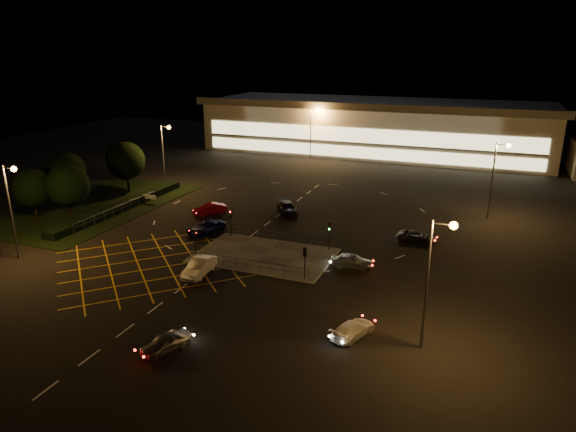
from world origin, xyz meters
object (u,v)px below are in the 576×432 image
(car_near_silver, at_px, (165,342))
(car_circ_red, at_px, (210,209))
(signal_sw, at_px, (195,240))
(car_left_blue, at_px, (206,227))
(car_right_silver, at_px, (352,261))
(car_approach_white, at_px, (353,329))
(car_queue_white, at_px, (199,267))
(car_east_grey, at_px, (417,237))
(signal_se, at_px, (305,257))
(signal_nw, at_px, (231,218))
(signal_ne, at_px, (329,230))
(car_far_dkgrey, at_px, (287,208))

(car_near_silver, relative_size, car_circ_red, 0.86)
(signal_sw, relative_size, car_left_blue, 0.62)
(car_right_silver, xyz_separation_m, car_approach_white, (3.37, -12.72, -0.11))
(signal_sw, xyz_separation_m, car_queue_white, (1.99, -2.65, -1.58))
(car_near_silver, relative_size, car_left_blue, 0.76)
(car_circ_red, relative_size, car_east_grey, 1.02)
(signal_se, relative_size, car_left_blue, 0.62)
(car_near_silver, relative_size, car_right_silver, 0.92)
(car_right_silver, height_order, car_approach_white, car_right_silver)
(signal_nw, xyz_separation_m, car_left_blue, (-3.50, 0.12, -1.66))
(signal_sw, xyz_separation_m, signal_se, (12.00, 0.00, 0.00))
(signal_nw, bearing_deg, car_approach_white, -40.77)
(signal_se, xyz_separation_m, car_queue_white, (-10.01, -2.65, -1.58))
(signal_se, xyz_separation_m, car_right_silver, (3.50, 4.44, -1.65))
(signal_sw, xyz_separation_m, car_right_silver, (15.50, 4.44, -1.65))
(car_east_grey, distance_m, car_approach_white, 22.59)
(signal_nw, xyz_separation_m, car_approach_white, (18.87, -16.27, -1.76))
(car_near_silver, bearing_deg, signal_sw, 136.72)
(signal_nw, height_order, car_circ_red, signal_nw)
(signal_sw, bearing_deg, signal_ne, -146.35)
(car_approach_white, bearing_deg, car_left_blue, -14.05)
(signal_se, xyz_separation_m, car_circ_red, (-18.64, 14.63, -1.63))
(car_east_grey, bearing_deg, car_near_silver, 158.44)
(car_east_grey, bearing_deg, car_right_silver, 156.31)
(car_circ_red, xyz_separation_m, car_east_grey, (27.26, -0.39, -0.13))
(car_queue_white, bearing_deg, signal_sw, 122.84)
(car_queue_white, bearing_deg, car_approach_white, -22.52)
(car_right_silver, relative_size, car_approach_white, 1.01)
(signal_ne, xyz_separation_m, car_queue_white, (-10.01, -10.64, -1.58))
(signal_sw, bearing_deg, car_right_silver, -164.02)
(car_queue_white, height_order, car_right_silver, car_queue_white)
(signal_se, bearing_deg, signal_sw, 0.00)
(car_approach_white, bearing_deg, car_near_silver, 51.60)
(car_left_blue, height_order, car_approach_white, car_left_blue)
(signal_ne, bearing_deg, car_left_blue, 179.54)
(signal_sw, bearing_deg, car_far_dkgrey, -98.51)
(car_circ_red, height_order, car_approach_white, car_circ_red)
(car_left_blue, bearing_deg, car_circ_red, 132.02)
(car_left_blue, bearing_deg, car_far_dkgrey, 75.61)
(signal_ne, xyz_separation_m, car_approach_white, (6.87, -16.27, -1.76))
(signal_nw, distance_m, car_near_silver, 24.18)
(car_queue_white, xyz_separation_m, car_far_dkgrey, (0.82, 21.38, -0.02))
(car_near_silver, bearing_deg, signal_se, 93.73)
(signal_se, distance_m, car_near_silver, 16.24)
(signal_nw, relative_size, car_circ_red, 0.70)
(signal_sw, height_order, car_near_silver, signal_sw)
(car_near_silver, height_order, car_circ_red, car_circ_red)
(signal_sw, relative_size, car_east_grey, 0.72)
(car_left_blue, bearing_deg, car_east_grey, 30.54)
(signal_ne, xyz_separation_m, car_east_grey, (8.63, 6.25, -1.76))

